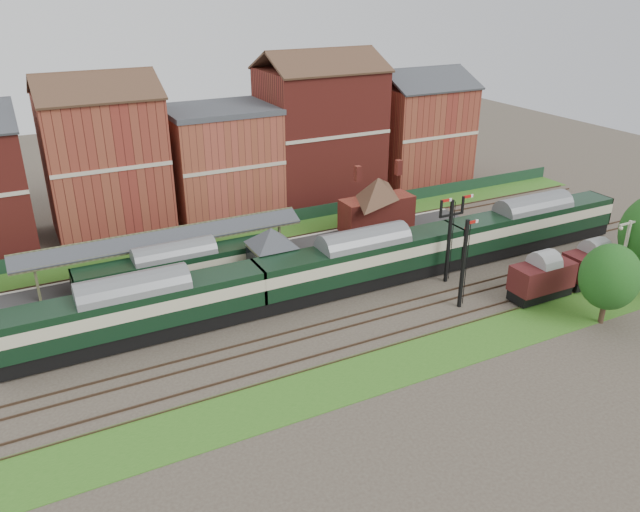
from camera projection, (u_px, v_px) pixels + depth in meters
name	position (u px, v px, depth m)	size (l,w,h in m)	color
ground	(319.00, 297.00, 55.20)	(160.00, 160.00, 0.00)	#473D33
grass_back	(252.00, 236.00, 68.18)	(90.00, 4.50, 0.06)	#2D6619
grass_front	(394.00, 366.00, 45.44)	(90.00, 5.00, 0.06)	#2D6619
fence	(245.00, 224.00, 69.51)	(90.00, 0.12, 1.50)	#193823
platform	(228.00, 262.00, 60.83)	(55.00, 3.40, 1.00)	#2D2D2D
signal_box	(272.00, 258.00, 55.28)	(5.40, 5.40, 6.00)	#697855
brick_hut	(350.00, 261.00, 59.43)	(3.20, 2.64, 2.94)	maroon
station_building	(377.00, 203.00, 66.51)	(8.10, 8.10, 5.90)	maroon
canopy	(162.00, 234.00, 56.66)	(26.00, 3.89, 4.08)	#48492E
semaphore_bracket	(450.00, 235.00, 56.30)	(3.60, 0.25, 8.18)	black
semaphore_siding	(464.00, 263.00, 52.00)	(1.23, 0.25, 8.00)	black
yard_lamp	(624.00, 253.00, 54.24)	(2.60, 0.22, 7.00)	beige
town_backdrop	(220.00, 155.00, 72.57)	(69.00, 10.00, 16.00)	maroon
dmu_train	(363.00, 260.00, 55.97)	(60.53, 3.18, 4.65)	black
platform_railcar	(176.00, 270.00, 55.00)	(17.31, 2.73, 3.99)	black
goods_van_a	(542.00, 278.00, 54.28)	(5.72, 2.48, 3.47)	black
goods_van_b	(593.00, 264.00, 56.90)	(5.67, 2.46, 3.44)	black
tree_far	(610.00, 277.00, 49.50)	(4.72, 4.72, 6.89)	#382619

